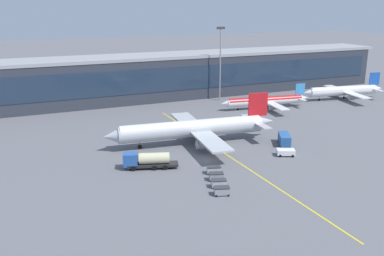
# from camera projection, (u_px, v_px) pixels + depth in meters

# --- Properties ---
(ground_plane) EXTENTS (700.00, 700.00, 0.00)m
(ground_plane) POSITION_uv_depth(u_px,v_px,m) (206.00, 160.00, 89.05)
(ground_plane) COLOR slate
(apron_lead_in_line) EXTENTS (0.57, 80.00, 0.01)m
(apron_lead_in_line) POSITION_uv_depth(u_px,v_px,m) (225.00, 154.00, 92.99)
(apron_lead_in_line) COLOR yellow
(apron_lead_in_line) RESTS_ON ground_plane
(terminal_building) EXTENTS (200.39, 16.97, 15.02)m
(terminal_building) POSITION_uv_depth(u_px,v_px,m) (126.00, 79.00, 142.22)
(terminal_building) COLOR #2D333D
(terminal_building) RESTS_ON ground_plane
(main_airliner) EXTENTS (41.41, 32.91, 11.14)m
(main_airliner) POSITION_uv_depth(u_px,v_px,m) (193.00, 129.00, 98.61)
(main_airliner) COLOR #B2B7BC
(main_airliner) RESTS_ON ground_plane
(fuel_tanker) EXTENTS (11.04, 5.77, 3.25)m
(fuel_tanker) POSITION_uv_depth(u_px,v_px,m) (147.00, 160.00, 84.20)
(fuel_tanker) COLOR #232326
(fuel_tanker) RESTS_ON ground_plane
(lavatory_truck) EXTENTS (4.76, 6.20, 2.50)m
(lavatory_truck) POSITION_uv_depth(u_px,v_px,m) (284.00, 139.00, 98.73)
(lavatory_truck) COLOR #285B9E
(lavatory_truck) RESTS_ON ground_plane
(pushback_tug) EXTENTS (4.42, 3.73, 1.40)m
(pushback_tug) POSITION_uv_depth(u_px,v_px,m) (286.00, 152.00, 91.59)
(pushback_tug) COLOR white
(pushback_tug) RESTS_ON ground_plane
(baggage_cart_0) EXTENTS (3.00, 2.31, 1.48)m
(baggage_cart_0) POSITION_uv_depth(u_px,v_px,m) (222.00, 191.00, 72.66)
(baggage_cart_0) COLOR gray
(baggage_cart_0) RESTS_ON ground_plane
(baggage_cart_1) EXTENTS (3.00, 2.31, 1.48)m
(baggage_cart_1) POSITION_uv_depth(u_px,v_px,m) (219.00, 183.00, 75.72)
(baggage_cart_1) COLOR #B2B7BC
(baggage_cart_1) RESTS_ON ground_plane
(baggage_cart_2) EXTENTS (3.00, 2.31, 1.48)m
(baggage_cart_2) POSITION_uv_depth(u_px,v_px,m) (216.00, 176.00, 78.78)
(baggage_cart_2) COLOR gray
(baggage_cart_2) RESTS_ON ground_plane
(baggage_cart_3) EXTENTS (3.00, 2.31, 1.48)m
(baggage_cart_3) POSITION_uv_depth(u_px,v_px,m) (214.00, 170.00, 81.84)
(baggage_cart_3) COLOR #B2B7BC
(baggage_cart_3) RESTS_ON ground_plane
(commuter_jet_far) EXTENTS (29.62, 23.67, 7.32)m
(commuter_jet_far) POSITION_uv_depth(u_px,v_px,m) (266.00, 101.00, 132.81)
(commuter_jet_far) COLOR white
(commuter_jet_far) RESTS_ON ground_plane
(commuter_jet_near) EXTENTS (30.05, 23.83, 8.89)m
(commuter_jet_near) POSITION_uv_depth(u_px,v_px,m) (344.00, 91.00, 145.18)
(commuter_jet_near) COLOR white
(commuter_jet_near) RESTS_ON ground_plane
(apron_light_mast_0) EXTENTS (2.80, 0.50, 24.43)m
(apron_light_mast_0) POSITION_uv_depth(u_px,v_px,m) (220.00, 58.00, 141.11)
(apron_light_mast_0) COLOR gray
(apron_light_mast_0) RESTS_ON ground_plane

